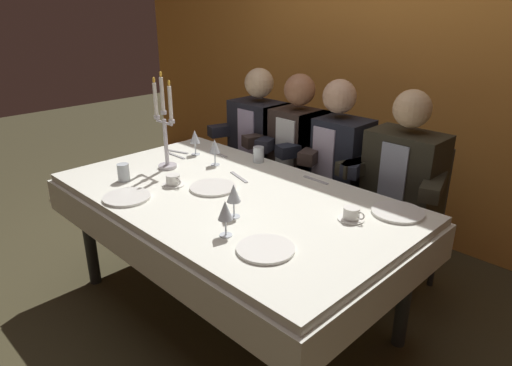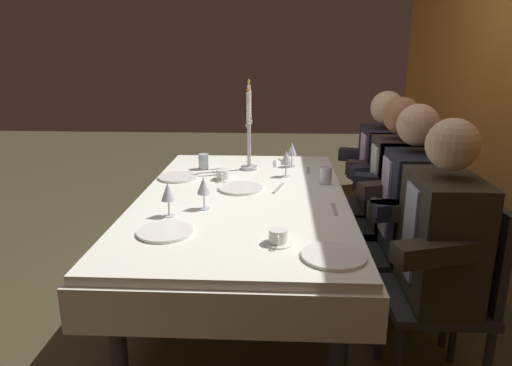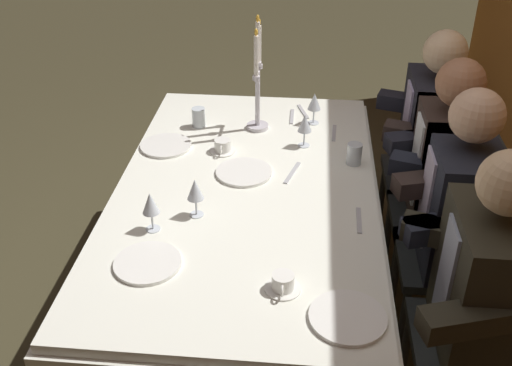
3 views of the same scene
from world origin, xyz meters
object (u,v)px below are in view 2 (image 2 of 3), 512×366
(seated_diner_0, at_px, (383,168))
(seated_diner_2, at_px, (412,201))
(wine_glass_0, at_px, (292,149))
(coffee_cup_0, at_px, (223,175))
(dinner_plate_0, at_px, (241,188))
(seated_diner_1, at_px, (397,184))
(wine_glass_2, at_px, (168,193))
(water_tumbler_1, at_px, (326,176))
(water_tumbler_0, at_px, (204,162))
(dinner_plate_1, at_px, (178,177))
(dining_table, at_px, (243,216))
(dinner_plate_2, at_px, (334,256))
(coffee_cup_1, at_px, (278,237))
(seated_diner_3, at_px, (443,238))
(wine_glass_1, at_px, (286,158))
(wine_glass_3, at_px, (204,187))
(dinner_plate_3, at_px, (165,232))
(candelabra, at_px, (249,134))

(seated_diner_0, bearing_deg, seated_diner_2, 0.00)
(wine_glass_0, xyz_separation_m, coffee_cup_0, (0.34, -0.42, -0.09))
(dinner_plate_0, xyz_separation_m, seated_diner_1, (-0.16, 0.91, -0.01))
(wine_glass_2, distance_m, water_tumbler_1, 0.98)
(water_tumbler_0, bearing_deg, water_tumbler_1, 68.00)
(dinner_plate_1, bearing_deg, coffee_cup_0, 85.97)
(dining_table, distance_m, dinner_plate_1, 0.54)
(seated_diner_0, bearing_deg, dinner_plate_2, -18.93)
(coffee_cup_1, relative_size, seated_diner_3, 0.11)
(dinner_plate_0, relative_size, wine_glass_1, 1.52)
(dinner_plate_1, height_order, wine_glass_0, wine_glass_0)
(coffee_cup_1, xyz_separation_m, seated_diner_3, (-0.11, 0.69, -0.03))
(water_tumbler_0, distance_m, seated_diner_0, 1.19)
(dinner_plate_2, bearing_deg, wine_glass_3, -132.34)
(wine_glass_1, distance_m, wine_glass_2, 0.92)
(dinner_plate_1, height_order, seated_diner_3, seated_diner_3)
(water_tumbler_0, bearing_deg, wine_glass_2, -1.50)
(dinner_plate_2, height_order, seated_diner_1, seated_diner_1)
(dinner_plate_3, bearing_deg, wine_glass_2, -171.72)
(seated_diner_1, bearing_deg, dinner_plate_0, -79.70)
(dinner_plate_0, xyz_separation_m, wine_glass_0, (-0.53, 0.30, 0.11))
(dinner_plate_1, bearing_deg, dining_table, 52.39)
(dinner_plate_0, height_order, wine_glass_3, wine_glass_3)
(wine_glass_1, height_order, wine_glass_2, same)
(wine_glass_1, relative_size, seated_diner_0, 0.13)
(dinner_plate_2, bearing_deg, dinner_plate_3, -106.44)
(dining_table, distance_m, wine_glass_0, 0.74)
(wine_glass_0, bearing_deg, dinner_plate_2, 5.18)
(wine_glass_2, relative_size, wine_glass_3, 1.00)
(seated_diner_1, bearing_deg, water_tumbler_1, -86.04)
(candelabra, xyz_separation_m, coffee_cup_1, (1.19, 0.19, -0.21))
(dinner_plate_0, bearing_deg, wine_glass_1, 138.01)
(seated_diner_1, bearing_deg, seated_diner_2, 0.00)
(seated_diner_0, bearing_deg, wine_glass_1, -68.41)
(water_tumbler_0, height_order, seated_diner_1, seated_diner_1)
(dinner_plate_2, bearing_deg, seated_diner_0, 161.07)
(seated_diner_2, xyz_separation_m, seated_diner_3, (0.48, 0.00, 0.00))
(dinner_plate_1, xyz_separation_m, seated_diner_2, (0.36, 1.30, -0.01))
(dinner_plate_0, relative_size, seated_diner_2, 0.20)
(wine_glass_0, height_order, wine_glass_2, same)
(dinner_plate_2, relative_size, wine_glass_0, 1.51)
(seated_diner_3, bearing_deg, coffee_cup_0, -128.81)
(wine_glass_1, xyz_separation_m, wine_glass_2, (0.73, -0.56, 0.00))
(dinner_plate_2, relative_size, coffee_cup_1, 1.88)
(dinner_plate_3, height_order, seated_diner_0, seated_diner_0)
(dinner_plate_1, relative_size, dinner_plate_3, 1.01)
(wine_glass_3, xyz_separation_m, water_tumbler_0, (-0.78, -0.13, -0.07))
(candelabra, relative_size, seated_diner_0, 0.46)
(dinner_plate_1, distance_m, coffee_cup_1, 1.13)
(candelabra, xyz_separation_m, wine_glass_0, (-0.08, 0.28, -0.12))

